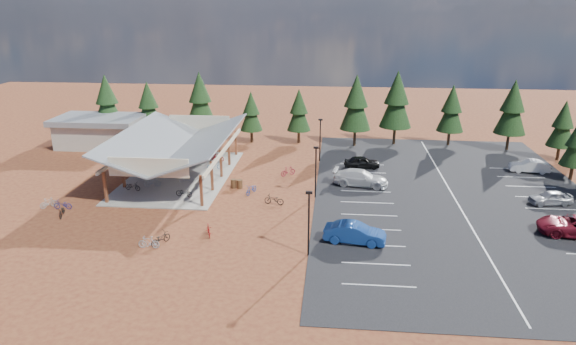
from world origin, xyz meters
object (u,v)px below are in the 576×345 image
(bike_6, at_px, (214,166))
(bike_2, at_px, (159,168))
(bike_0, at_px, (133,186))
(car_4, at_px, (362,162))
(bike_11, at_px, (209,230))
(car_6, at_px, (576,226))
(bike_7, at_px, (217,157))
(bike_12, at_px, (160,238))
(bike_14, at_px, (251,189))
(bike_5, at_px, (186,178))
(car_1, at_px, (355,233))
(car_8, at_px, (550,198))
(bike_3, at_px, (191,154))
(bike_10, at_px, (63,205))
(car_3, at_px, (361,178))
(lamp_post_0, at_px, (309,219))
(outbuilding, at_px, (100,131))
(bike_16, at_px, (274,200))
(lamp_post_1, at_px, (316,168))
(trash_bin_0, at_px, (234,184))
(trash_bin_1, at_px, (240,184))
(car_9, at_px, (529,166))
(bike_pavilion, at_px, (178,142))
(bike_1, at_px, (152,182))
(bike_13, at_px, (149,242))
(bike_9, at_px, (48,203))
(bike_4, at_px, (184,192))
(bike_15, at_px, (288,171))
(bike_8, at_px, (62,212))

(bike_6, bearing_deg, bike_2, 85.13)
(bike_0, height_order, car_4, car_4)
(bike_2, bearing_deg, bike_11, -142.61)
(bike_6, bearing_deg, car_6, -132.69)
(bike_7, distance_m, bike_12, 21.78)
(bike_0, relative_size, bike_14, 0.88)
(bike_5, bearing_deg, bike_2, 47.36)
(car_1, xyz_separation_m, car_8, (18.53, 9.81, -0.14))
(bike_3, distance_m, car_6, 41.45)
(bike_3, relative_size, bike_11, 0.93)
(bike_10, distance_m, car_3, 28.95)
(lamp_post_0, xyz_separation_m, bike_14, (-6.36, 12.37, -2.47))
(outbuilding, xyz_separation_m, bike_10, (5.99, -21.19, -1.58))
(bike_16, bearing_deg, lamp_post_1, 130.97)
(trash_bin_0, bearing_deg, trash_bin_1, -8.23)
(outbuilding, bearing_deg, bike_6, -26.42)
(car_1, bearing_deg, bike_2, 62.39)
(trash_bin_1, xyz_separation_m, car_9, (31.24, 8.07, 0.29))
(bike_11, bearing_deg, car_8, -2.66)
(outbuilding, bearing_deg, car_9, -6.63)
(car_3, bearing_deg, bike_pavilion, 96.53)
(bike_1, distance_m, bike_3, 10.62)
(bike_16, bearing_deg, bike_12, -30.41)
(bike_13, height_order, bike_16, bike_13)
(bike_pavilion, xyz_separation_m, bike_0, (-3.36, -5.06, -3.28))
(bike_12, relative_size, car_6, 0.33)
(bike_5, height_order, bike_11, bike_5)
(bike_9, xyz_separation_m, car_1, (28.07, -4.67, 0.38))
(bike_pavilion, distance_m, car_6, 38.41)
(car_6, bearing_deg, bike_14, -94.72)
(lamp_post_1, distance_m, bike_11, 12.82)
(car_8, bearing_deg, car_6, -12.24)
(car_8, bearing_deg, bike_6, -109.55)
(bike_11, height_order, car_9, car_9)
(bike_9, relative_size, bike_11, 0.96)
(bike_2, bearing_deg, lamp_post_0, -129.38)
(trash_bin_0, distance_m, bike_0, 10.10)
(car_9, bearing_deg, car_1, -39.79)
(bike_10, bearing_deg, bike_7, 144.64)
(bike_5, relative_size, car_4, 0.38)
(bike_16, bearing_deg, bike_4, -85.24)
(bike_2, xyz_separation_m, bike_5, (3.94, -3.08, 0.05))
(outbuilding, height_order, car_3, outbuilding)
(bike_pavilion, bearing_deg, bike_15, 6.00)
(lamp_post_1, xyz_separation_m, bike_12, (-11.69, -11.30, -2.47))
(bike_6, bearing_deg, bike_15, -117.86)
(car_3, bearing_deg, outbuilding, 80.12)
(bike_0, relative_size, bike_13, 1.00)
(bike_2, xyz_separation_m, bike_16, (13.84, -8.06, -0.02))
(car_3, bearing_deg, bike_8, 121.72)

